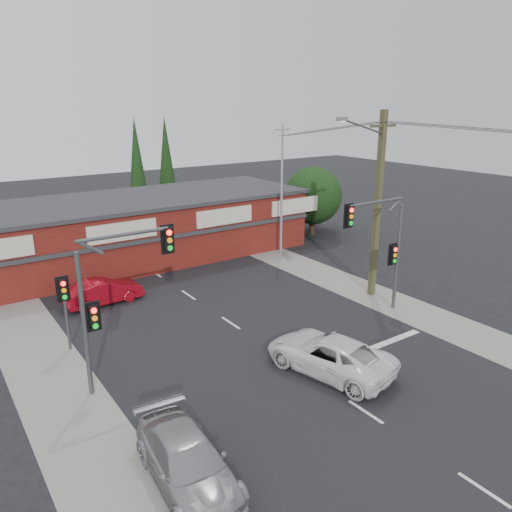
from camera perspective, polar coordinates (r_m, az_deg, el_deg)
ground at (r=21.52m, az=3.25°, el=-11.62°), size 120.00×120.00×0.00m
road_strip at (r=25.22m, az=-3.79°, el=-7.08°), size 14.00×70.00×0.01m
verge_left at (r=22.56m, az=-23.01°, el=-11.61°), size 3.00×70.00×0.02m
verge_right at (r=30.12m, az=10.21°, el=-3.17°), size 3.00×70.00×0.02m
stop_line at (r=22.69m, az=12.75°, el=-10.39°), size 6.50×0.35×0.01m
white_suv at (r=20.47m, az=8.37°, el=-11.06°), size 3.65×5.74×1.48m
silver_suv at (r=15.27m, az=-7.83°, el=-22.31°), size 2.36×4.96×1.40m
red_sedan at (r=27.90m, az=-17.07°, el=-3.89°), size 4.20×1.64×1.36m
lane_dashes at (r=24.65m, az=-2.92°, el=-7.63°), size 0.12×46.16×0.01m
shop_building at (r=34.52m, az=-15.65°, el=2.79°), size 27.30×8.40×4.22m
tree_cluster at (r=40.82m, az=6.33°, el=6.59°), size 5.90×5.10×5.50m
conifer_near at (r=41.94m, az=-13.45°, el=10.08°), size 1.80×1.80×9.25m
conifer_far at (r=45.13m, az=-10.22°, el=10.76°), size 1.80×1.80×9.25m
traffic_mast_left at (r=18.74m, az=-16.23°, el=-3.61°), size 3.77×0.27×5.97m
traffic_mast_right at (r=25.20m, az=14.40°, el=1.91°), size 3.96×0.27×5.97m
pedestal_signal at (r=22.72m, az=-21.08°, el=-4.52°), size 0.55×0.27×3.38m
utility_pole at (r=27.26m, az=13.59°, el=6.24°), size 4.38×0.59×10.00m
steel_pole at (r=34.32m, az=2.96°, el=7.71°), size 1.20×0.16×9.00m
power_lines at (r=23.68m, az=24.45°, el=12.52°), size 2.01×29.00×1.22m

